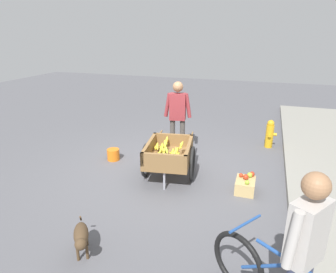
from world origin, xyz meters
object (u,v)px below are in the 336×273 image
dog (81,236)px  apple_crate (245,185)px  fruit_cart (169,156)px  vendor_person (178,112)px  cyclist_person (305,244)px  fire_hydrant (270,134)px  plastic_bucket (113,154)px

dog → apple_crate: bearing=141.5°
fruit_cart → vendor_person: vendor_person is taller
fruit_cart → dog: size_ratio=3.03×
fruit_cart → cyclist_person: cyclist_person is taller
fruit_cart → vendor_person: size_ratio=1.07×
dog → fruit_cart: bearing=171.3°
cyclist_person → dog: (-0.26, -2.39, -0.70)m
fruit_cart → vendor_person: bearing=-171.3°
fire_hydrant → apple_crate: fire_hydrant is taller
plastic_bucket → apple_crate: (0.48, 2.81, 0.00)m
fire_hydrant → plastic_bucket: size_ratio=2.54×
fruit_cart → fire_hydrant: (-2.24, 1.77, -0.11)m
vendor_person → cyclist_person: size_ratio=1.01×
cyclist_person → vendor_person: bearing=-149.3°
fruit_cart → plastic_bucket: bearing=-105.8°
dog → fire_hydrant: (-4.56, 2.13, 0.06)m
dog → fire_hydrant: fire_hydrant is taller
fire_hydrant → plastic_bucket: fire_hydrant is taller
cyclist_person → apple_crate: cyclist_person is taller
dog → apple_crate: 2.86m
fire_hydrant → apple_crate: size_ratio=1.52×
vendor_person → dog: vendor_person is taller
vendor_person → dog: bearing=-3.0°
fruit_cart → apple_crate: 1.46m
fruit_cart → plastic_bucket: 1.47m
vendor_person → dog: 3.53m
vendor_person → plastic_bucket: (0.74, -1.21, -0.86)m
cyclist_person → apple_crate: 2.71m
vendor_person → apple_crate: 2.18m
fruit_cart → vendor_person: (-1.13, -0.17, 0.54)m
dog → plastic_bucket: size_ratio=2.19×
vendor_person → plastic_bucket: size_ratio=6.20×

